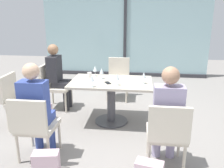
% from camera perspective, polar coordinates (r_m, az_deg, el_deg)
% --- Properties ---
extents(ground_plane, '(12.00, 12.00, 0.00)m').
position_cam_1_polar(ground_plane, '(4.24, -0.17, -8.84)').
color(ground_plane, gray).
extents(window_wall_backdrop, '(4.72, 0.10, 2.70)m').
position_cam_1_polar(window_wall_backdrop, '(7.03, 3.12, 11.70)').
color(window_wall_backdrop, '#94B7BC').
rests_on(window_wall_backdrop, ground_plane).
extents(dining_table_main, '(1.34, 0.85, 0.73)m').
position_cam_1_polar(dining_table_main, '(4.03, -0.17, -1.81)').
color(dining_table_main, '#BCB29E').
rests_on(dining_table_main, ground_plane).
extents(chair_front_left, '(0.46, 0.50, 0.87)m').
position_cam_1_polar(chair_front_left, '(3.16, -17.93, -9.11)').
color(chair_front_left, beige).
rests_on(chair_front_left, ground_plane).
extents(chair_front_right, '(0.46, 0.50, 0.87)m').
position_cam_1_polar(chair_front_right, '(2.91, 12.93, -11.03)').
color(chair_front_right, beige).
rests_on(chair_front_right, ground_plane).
extents(chair_far_left, '(0.50, 0.46, 0.87)m').
position_cam_1_polar(chair_far_left, '(4.78, -13.82, 0.06)').
color(chair_far_left, beige).
rests_on(chair_far_left, ground_plane).
extents(chair_side_end, '(0.50, 0.46, 0.87)m').
position_cam_1_polar(chair_side_end, '(4.20, -21.38, -2.95)').
color(chair_side_end, beige).
rests_on(chair_side_end, ground_plane).
extents(chair_near_window, '(0.46, 0.51, 0.87)m').
position_cam_1_polar(chair_near_window, '(5.21, 1.50, 1.94)').
color(chair_near_window, beige).
rests_on(chair_near_window, ground_plane).
extents(person_front_left, '(0.34, 0.39, 1.26)m').
position_cam_1_polar(person_front_left, '(3.17, -17.45, -4.96)').
color(person_front_left, '#384C9E').
rests_on(person_front_left, ground_plane).
extents(person_front_right, '(0.34, 0.39, 1.26)m').
position_cam_1_polar(person_front_right, '(2.92, 12.99, -6.50)').
color(person_front_right, '#9E93B7').
rests_on(person_front_right, ground_plane).
extents(person_far_left, '(0.39, 0.34, 1.26)m').
position_cam_1_polar(person_far_left, '(4.69, -12.75, 2.39)').
color(person_far_left, '#28282D').
rests_on(person_far_left, ground_plane).
extents(wine_glass_0, '(0.07, 0.07, 0.18)m').
position_cam_1_polar(wine_glass_0, '(4.27, -4.05, 3.60)').
color(wine_glass_0, silver).
rests_on(wine_glass_0, dining_table_main).
extents(wine_glass_1, '(0.07, 0.07, 0.18)m').
position_cam_1_polar(wine_glass_1, '(4.10, -2.49, 3.07)').
color(wine_glass_1, silver).
rests_on(wine_glass_1, dining_table_main).
extents(wine_glass_2, '(0.07, 0.07, 0.18)m').
position_cam_1_polar(wine_glass_2, '(3.65, -4.77, 1.30)').
color(wine_glass_2, silver).
rests_on(wine_glass_2, dining_table_main).
extents(wine_glass_3, '(0.07, 0.07, 0.18)m').
position_cam_1_polar(wine_glass_3, '(3.84, 7.55, 2.01)').
color(wine_glass_3, silver).
rests_on(wine_glass_3, dining_table_main).
extents(wine_glass_4, '(0.07, 0.07, 0.18)m').
position_cam_1_polar(wine_glass_4, '(3.72, 1.23, 1.66)').
color(wine_glass_4, silver).
rests_on(wine_glass_4, dining_table_main).
extents(coffee_cup, '(0.08, 0.08, 0.09)m').
position_cam_1_polar(coffee_cup, '(4.21, -5.35, 2.16)').
color(coffee_cup, white).
rests_on(coffee_cup, dining_table_main).
extents(cell_phone_on_table, '(0.13, 0.16, 0.01)m').
position_cam_1_polar(cell_phone_on_table, '(3.86, -1.02, 0.28)').
color(cell_phone_on_table, black).
rests_on(cell_phone_on_table, dining_table_main).
extents(handbag_0, '(0.32, 0.21, 0.28)m').
position_cam_1_polar(handbag_0, '(3.05, -15.33, -17.62)').
color(handbag_0, beige).
rests_on(handbag_0, ground_plane).
extents(handbag_2, '(0.34, 0.26, 0.28)m').
position_cam_1_polar(handbag_2, '(4.48, -16.01, -6.11)').
color(handbag_2, beige).
rests_on(handbag_2, ground_plane).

